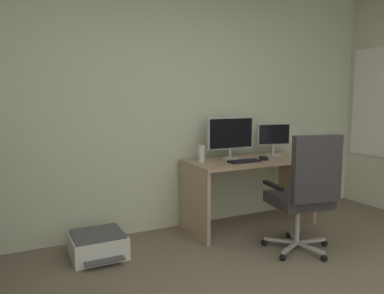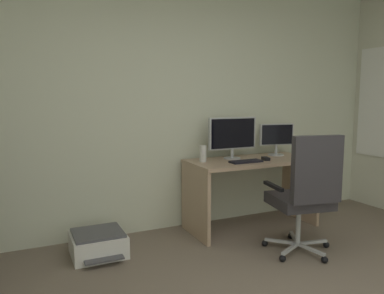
{
  "view_description": "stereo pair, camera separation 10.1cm",
  "coord_description": "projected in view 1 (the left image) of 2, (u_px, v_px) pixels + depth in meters",
  "views": [
    {
      "loc": [
        -1.49,
        -1.17,
        1.4
      ],
      "look_at": [
        0.0,
        1.8,
        0.96
      ],
      "focal_mm": 35.08,
      "sensor_mm": 36.0,
      "label": 1
    },
    {
      "loc": [
        -1.4,
        -1.22,
        1.4
      ],
      "look_at": [
        0.0,
        1.8,
        0.96
      ],
      "focal_mm": 35.08,
      "sensor_mm": 36.0,
      "label": 2
    }
  ],
  "objects": [
    {
      "name": "computer_mouse",
      "position": [
        264.0,
        158.0,
        3.96
      ],
      "size": [
        0.08,
        0.11,
        0.03
      ],
      "primitive_type": "cube",
      "rotation": [
        0.0,
        0.0,
        -0.24
      ],
      "color": "black",
      "rests_on": "desk"
    },
    {
      "name": "printer",
      "position": [
        98.0,
        245.0,
        3.31
      ],
      "size": [
        0.46,
        0.51,
        0.22
      ],
      "color": "silver",
      "rests_on": "ground"
    },
    {
      "name": "desk",
      "position": [
        249.0,
        178.0,
        4.05
      ],
      "size": [
        1.38,
        0.64,
        0.75
      ],
      "color": "tan",
      "rests_on": "ground"
    },
    {
      "name": "monitor_main",
      "position": [
        230.0,
        135.0,
        4.01
      ],
      "size": [
        0.57,
        0.18,
        0.45
      ],
      "color": "#B2B5B7",
      "rests_on": "desk"
    },
    {
      "name": "desktop_speaker",
      "position": [
        202.0,
        154.0,
        3.83
      ],
      "size": [
        0.07,
        0.07,
        0.17
      ],
      "primitive_type": "cylinder",
      "color": "silver",
      "rests_on": "desk"
    },
    {
      "name": "wall_back",
      "position": [
        161.0,
        104.0,
        3.93
      ],
      "size": [
        5.45,
        0.1,
        2.66
      ],
      "primitive_type": "cube",
      "color": "beige",
      "rests_on": "ground"
    },
    {
      "name": "keyboard",
      "position": [
        244.0,
        161.0,
        3.82
      ],
      "size": [
        0.34,
        0.14,
        0.02
      ],
      "primitive_type": "cube",
      "rotation": [
        0.0,
        0.0,
        0.02
      ],
      "color": "black",
      "rests_on": "desk"
    },
    {
      "name": "monitor_secondary",
      "position": [
        273.0,
        136.0,
        4.28
      ],
      "size": [
        0.41,
        0.18,
        0.36
      ],
      "color": "#B2B5B7",
      "rests_on": "desk"
    },
    {
      "name": "office_chair",
      "position": [
        305.0,
        190.0,
        3.29
      ],
      "size": [
        0.63,
        0.62,
        1.09
      ],
      "color": "#B7BABC",
      "rests_on": "ground"
    }
  ]
}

